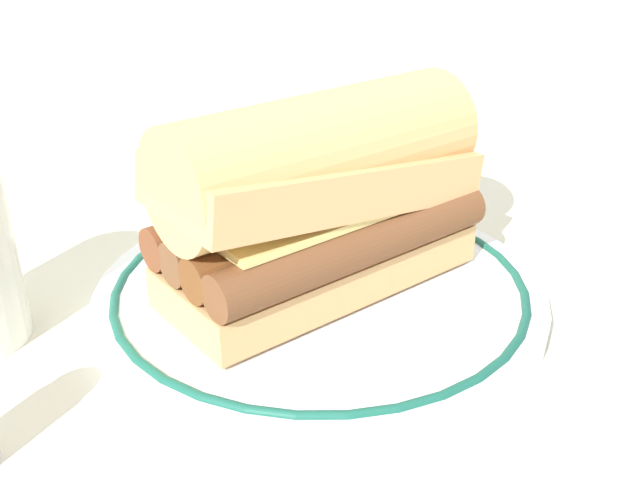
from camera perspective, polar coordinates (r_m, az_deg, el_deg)
The scene contains 3 objects.
ground_plane at distance 0.52m, azimuth 1.09°, elevation -3.11°, with size 1.50×1.50×0.00m, color beige.
plate at distance 0.49m, azimuth 0.00°, elevation -3.87°, with size 0.30×0.30×0.01m.
sausage_sandwich at distance 0.46m, azimuth 0.00°, elevation 3.50°, with size 0.22×0.13×0.13m.
Camera 1 is at (-0.23, -0.39, 0.26)m, focal length 41.78 mm.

